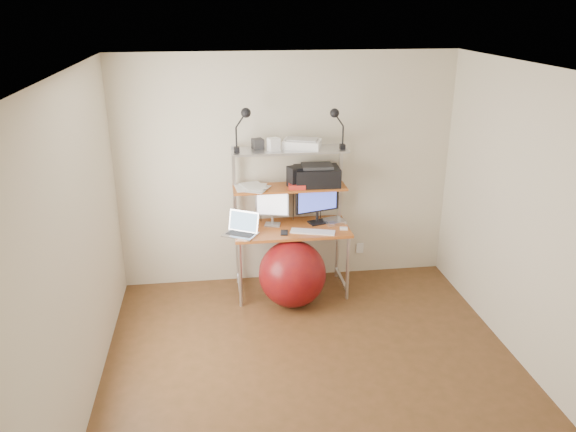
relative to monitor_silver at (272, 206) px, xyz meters
name	(u,v)px	position (x,y,z in m)	size (l,w,h in m)	color
room	(317,236)	(0.19, -1.55, 0.30)	(3.60, 3.60, 3.60)	brown
computer_desk	(290,206)	(0.19, -0.05, 0.01)	(1.20, 0.60, 1.57)	#B96824
wall_outlet	(360,248)	(1.04, 0.23, -0.65)	(0.08, 0.01, 0.12)	white
monitor_silver	(272,206)	(0.00, 0.00, 0.00)	(0.35, 0.16, 0.40)	#B4B4B9
monitor_black	(317,201)	(0.48, 0.00, 0.04)	(0.48, 0.20, 0.50)	black
laptop	(242,229)	(-0.33, -0.21, -0.16)	(0.41, 0.39, 0.29)	silver
keyboard	(313,232)	(0.39, -0.27, -0.20)	(0.46, 0.13, 0.01)	white
mouse	(344,228)	(0.72, -0.24, -0.20)	(0.08, 0.05, 0.02)	white
mac_mini	(334,221)	(0.66, -0.04, -0.19)	(0.20, 0.20, 0.04)	silver
phone	(284,233)	(0.10, -0.25, -0.20)	(0.07, 0.13, 0.01)	black
printer	(317,175)	(0.48, 0.04, 0.31)	(0.47, 0.33, 0.22)	black
nas_cube	(296,177)	(0.25, 0.00, 0.31)	(0.15, 0.15, 0.21)	black
red_box	(297,186)	(0.25, -0.06, 0.23)	(0.17, 0.11, 0.05)	red
scanner	(302,144)	(0.32, 0.05, 0.65)	(0.43, 0.35, 0.10)	white
box_white	(274,144)	(0.02, -0.02, 0.67)	(0.11, 0.09, 0.13)	white
box_grey	(258,144)	(-0.13, 0.07, 0.65)	(0.10, 0.10, 0.10)	#2C2B2E
clip_lamp_left	(244,120)	(-0.27, -0.05, 0.93)	(0.18, 0.10, 0.44)	black
clip_lamp_right	(336,120)	(0.64, -0.07, 0.91)	(0.17, 0.09, 0.42)	black
exercise_ball	(292,274)	(0.16, -0.40, -0.60)	(0.69, 0.69, 0.69)	maroon
paper_stack	(253,187)	(-0.20, 0.02, 0.21)	(0.39, 0.42, 0.02)	white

